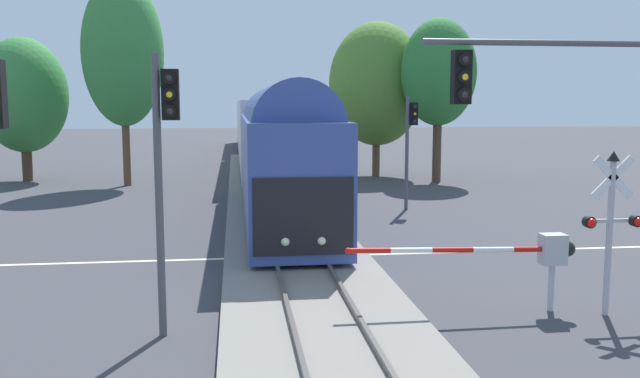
{
  "coord_description": "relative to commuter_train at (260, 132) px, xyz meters",
  "views": [
    {
      "loc": [
        -1.83,
        -20.41,
        4.76
      ],
      "look_at": [
        0.89,
        0.94,
        2.0
      ],
      "focal_mm": 37.67,
      "sensor_mm": 36.0,
      "label": 1
    }
  ],
  "objects": [
    {
      "name": "crossing_gate_near",
      "position": [
        4.8,
        -34.19,
        -1.33
      ],
      "size": [
        5.34,
        0.4,
        1.8
      ],
      "color": "#B7B7BC",
      "rests_on": "ground"
    },
    {
      "name": "traffic_signal_far_side",
      "position": [
        5.9,
        -19.36,
        0.69
      ],
      "size": [
        0.53,
        0.38,
        5.09
      ],
      "color": "#4C4C51",
      "rests_on": "ground"
    },
    {
      "name": "commuter_train",
      "position": [
        0.0,
        0.0,
        0.0
      ],
      "size": [
        3.04,
        64.81,
        5.16
      ],
      "color": "#384C93",
      "rests_on": "railway_track"
    },
    {
      "name": "railway_track",
      "position": [
        -0.0,
        -27.99,
        -2.63
      ],
      "size": [
        4.4,
        80.0,
        0.32
      ],
      "color": "gray",
      "rests_on": "ground"
    },
    {
      "name": "oak_behind_train",
      "position": [
        -8.05,
        -8.61,
        4.88
      ],
      "size": [
        4.57,
        4.57,
        11.83
      ],
      "color": "brown",
      "rests_on": "ground"
    },
    {
      "name": "elm_centre_background",
      "position": [
        7.34,
        -5.41,
        3.25
      ],
      "size": [
        6.19,
        6.19,
        9.95
      ],
      "color": "brown",
      "rests_on": "ground"
    },
    {
      "name": "road_centre_stripe",
      "position": [
        -0.0,
        -27.99,
        -2.72
      ],
      "size": [
        44.0,
        0.2,
        0.01
      ],
      "color": "beige",
      "rests_on": "ground"
    },
    {
      "name": "oak_far_right",
      "position": [
        10.33,
        -9.01,
        3.83
      ],
      "size": [
        4.5,
        4.5,
        9.78
      ],
      "color": "#4C3828",
      "rests_on": "ground"
    },
    {
      "name": "traffic_signal_near_right",
      "position": [
        5.22,
        -36.16,
        1.94
      ],
      "size": [
        5.45,
        0.38,
        6.14
      ],
      "color": "#4C4C51",
      "rests_on": "ground"
    },
    {
      "name": "traffic_signal_median",
      "position": [
        -3.23,
        -34.8,
        1.11
      ],
      "size": [
        0.53,
        0.38,
        5.72
      ],
      "color": "#4C4C51",
      "rests_on": "ground"
    },
    {
      "name": "pine_left_background",
      "position": [
        -14.49,
        -5.48,
        2.5
      ],
      "size": [
        5.23,
        5.23,
        8.71
      ],
      "color": "#4C3828",
      "rests_on": "ground"
    },
    {
      "name": "ground_plane",
      "position": [
        -0.0,
        -27.99,
        -2.72
      ],
      "size": [
        220.0,
        220.0,
        0.0
      ],
      "primitive_type": "plane",
      "color": "#3D3D42"
    },
    {
      "name": "crossing_signal_mast",
      "position": [
        6.43,
        -34.66,
        -0.45
      ],
      "size": [
        1.36,
        0.44,
        3.72
      ],
      "color": "#B2B2B7",
      "rests_on": "ground"
    }
  ]
}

